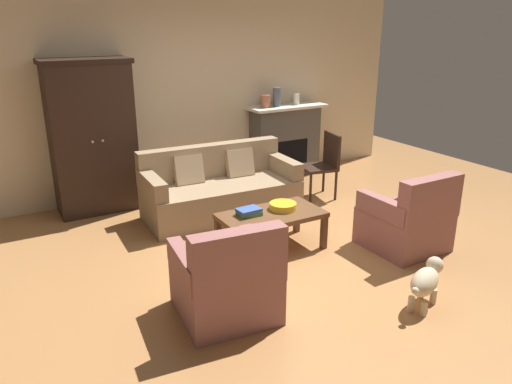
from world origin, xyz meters
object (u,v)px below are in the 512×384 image
object	(u,v)px
fruit_bowl	(283,206)
armchair_near_left	(227,282)
book_stack	(249,212)
mantel_vase_cream	(296,99)
mantel_vase_slate	(277,97)
coffee_table	(271,218)
couch	(220,191)
armoire	(93,137)
armchair_near_right	(408,222)
fireplace	(285,140)
side_chair_wooden	(324,161)
dog	(426,281)
mantel_vase_terracotta	(265,101)

from	to	relation	value
fruit_bowl	armchair_near_left	world-z (taller)	armchair_near_left
book_stack	mantel_vase_cream	world-z (taller)	mantel_vase_cream
mantel_vase_slate	coffee_table	bearing A→B (deg)	-123.14
couch	fruit_bowl	xyz separation A→B (m)	(0.20, -1.15, 0.14)
armoire	fruit_bowl	xyz separation A→B (m)	(1.49, -2.12, -0.51)
armchair_near_right	mantel_vase_slate	bearing A→B (deg)	86.72
fireplace	armoire	size ratio (longest dim) A/B	0.65
couch	mantel_vase_cream	size ratio (longest dim) A/B	11.73
couch	coffee_table	world-z (taller)	couch
armoire	fruit_bowl	bearing A→B (deg)	-54.82
fruit_bowl	mantel_vase_slate	distance (m)	2.65
fireplace	armchair_near_right	xyz separation A→B (m)	(-0.35, -2.95, -0.25)
couch	mantel_vase_cream	xyz separation A→B (m)	(1.84, 1.03, 0.89)
fireplace	side_chair_wooden	xyz separation A→B (m)	(-0.10, -1.14, -0.06)
mantel_vase_cream	dog	xyz separation A→B (m)	(-1.25, -3.84, -0.96)
couch	dog	xyz separation A→B (m)	(0.59, -2.81, -0.07)
mantel_vase_cream	armchair_near_right	world-z (taller)	mantel_vase_cream
armchair_near_left	armchair_near_right	bearing A→B (deg)	5.00
armchair_near_left	dog	distance (m)	1.70
couch	armchair_near_right	distance (m)	2.31
couch	fireplace	bearing A→B (deg)	32.18
armoire	mantel_vase_cream	distance (m)	3.14
couch	side_chair_wooden	size ratio (longest dim) A/B	2.17
couch	armchair_near_right	world-z (taller)	armchair_near_right
book_stack	mantel_vase_terracotta	world-z (taller)	mantel_vase_terracotta
dog	side_chair_wooden	bearing A→B (deg)	70.38
mantel_vase_slate	dog	size ratio (longest dim) A/B	0.53
fireplace	mantel_vase_terracotta	world-z (taller)	mantel_vase_terracotta
couch	armchair_near_left	xyz separation A→B (m)	(-0.95, -2.10, -0.00)
book_stack	mantel_vase_slate	world-z (taller)	mantel_vase_slate
mantel_vase_terracotta	side_chair_wooden	size ratio (longest dim) A/B	0.21
coffee_table	mantel_vase_slate	bearing A→B (deg)	56.86
fireplace	side_chair_wooden	world-z (taller)	fireplace
coffee_table	mantel_vase_cream	size ratio (longest dim) A/B	6.61
armchair_near_left	fruit_bowl	bearing A→B (deg)	39.40
armoire	coffee_table	distance (m)	2.60
fireplace	couch	distance (m)	1.98
dog	armoire	bearing A→B (deg)	116.50
mantel_vase_slate	armchair_near_left	world-z (taller)	mantel_vase_slate
mantel_vase_slate	armchair_near_right	size ratio (longest dim) A/B	0.32
book_stack	armchair_near_right	bearing A→B (deg)	-27.33
mantel_vase_terracotta	fruit_bowl	bearing A→B (deg)	-116.33
armchair_near_left	coffee_table	bearing A→B (deg)	42.72
book_stack	fireplace	bearing A→B (deg)	49.33
dog	fruit_bowl	bearing A→B (deg)	103.24
mantel_vase_cream	side_chair_wooden	bearing A→B (deg)	-103.96
fireplace	fruit_bowl	world-z (taller)	fireplace
fireplace	mantel_vase_slate	xyz separation A→B (m)	(-0.18, -0.02, 0.69)
couch	dog	world-z (taller)	couch
mantel_vase_terracotta	armchair_near_right	xyz separation A→B (m)	(0.03, -2.93, -0.90)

